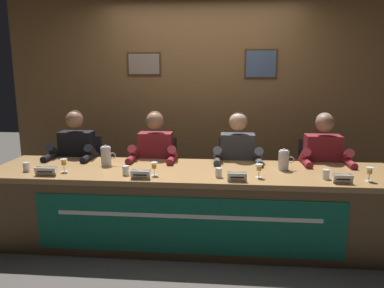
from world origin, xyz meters
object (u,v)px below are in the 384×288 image
Objects in this scene: conference_table at (191,195)px; juice_glass_far_left at (64,163)px; panelist_center_left at (154,159)px; water_cup_center_right at (219,173)px; juice_glass_center_right at (259,168)px; juice_glass_far_right at (369,172)px; panelist_center_right at (237,161)px; chair_center_left at (158,178)px; panelist_far_right at (324,163)px; water_cup_far_left at (26,167)px; nameplate_far_left at (46,171)px; juice_glass_center_left at (154,166)px; nameplate_center_left at (140,174)px; water_pitcher_right_side at (284,160)px; chair_center_right at (236,181)px; chair_far_left at (83,177)px; water_pitcher_left_side at (106,156)px; chair_far_right at (317,183)px; water_cup_center_left at (126,171)px; water_cup_far_right at (326,175)px; nameplate_far_right at (343,179)px; panelist_far_left at (75,158)px; nameplate_center_right at (237,177)px.

conference_table is 1.22m from juice_glass_far_left.
panelist_center_left reaches higher than water_cup_center_right.
juice_glass_far_right is (0.93, -0.03, 0.00)m from juice_glass_center_right.
panelist_center_right is at bearing 104.74° from juice_glass_center_right.
water_cup_center_right is (0.70, -0.85, 0.32)m from chair_center_left.
panelist_center_right is 1.00× the size of panelist_far_right.
water_cup_far_left is 1.81m from water_cup_center_right.
juice_glass_center_left is at bearing 5.05° from nameplate_far_left.
nameplate_far_left is 0.88m from nameplate_center_left.
water_cup_center_right is at bearing -1.07° from water_cup_far_left.
panelist_center_left is 5.85× the size of water_pitcher_right_side.
conference_table is 3.14× the size of panelist_far_right.
panelist_center_left is 1.00× the size of panelist_far_right.
panelist_center_right is at bearing 41.43° from nameplate_center_left.
chair_far_left is at bearing 180.00° from chair_center_right.
water_cup_center_right is 1.17m from water_pitcher_left_side.
juice_glass_far_right is at bearing 3.00° from nameplate_center_left.
juice_glass_center_left is 0.14× the size of chair_far_right.
panelist_center_left is 0.89m from panelist_center_right.
water_cup_center_left is at bearing -140.26° from chair_center_right.
water_cup_far_right is at bearing -26.71° from chair_center_left.
nameplate_center_left is 1.07× the size of nameplate_far_right.
chair_center_left reaches higher than juice_glass_far_right.
conference_table is 19.81× the size of nameplate_far_left.
panelist_far_left reaches higher than nameplate_center_left.
water_pitcher_right_side is (2.21, -0.55, 0.38)m from chair_far_left.
nameplate_far_left is at bearing -173.49° from water_cup_center_left.
nameplate_far_right is 0.76× the size of water_pitcher_left_side.
juice_glass_center_right and juice_glass_far_right have the same top height.
panelist_center_left reaches higher than water_pitcher_left_side.
panelist_center_left reaches higher than chair_far_left.
water_cup_far_right is (-0.35, 0.04, -0.05)m from juice_glass_far_right.
conference_table is at bearing 171.20° from nameplate_far_right.
nameplate_center_right is at bearing -48.11° from chair_center_left.
water_cup_far_left is 0.96m from water_cup_center_left.
nameplate_far_right is at bearing -0.10° from nameplate_far_left.
juice_glass_center_left reaches higher than water_cup_far_left.
chair_far_left reaches higher than nameplate_center_right.
nameplate_far_left reaches higher than conference_table.
juice_glass_far_left is 0.96m from panelist_center_left.
panelist_far_left is 0.65m from water_cup_far_left.
water_cup_center_left is at bearing 145.82° from nameplate_center_left.
juice_glass_center_right reaches higher than nameplate_far_left.
water_pitcher_right_side reaches higher than juice_glass_far_right.
panelist_center_right is (1.74, 0.74, -0.05)m from nameplate_far_left.
juice_glass_center_right is at bearing -130.86° from chair_far_right.
panelist_far_left and panelist_center_right have the same top height.
juice_glass_far_left is 1.74m from panelist_center_right.
water_cup_center_right is 0.93m from water_cup_far_right.
chair_center_right is (1.63, 0.80, -0.37)m from juice_glass_far_left.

